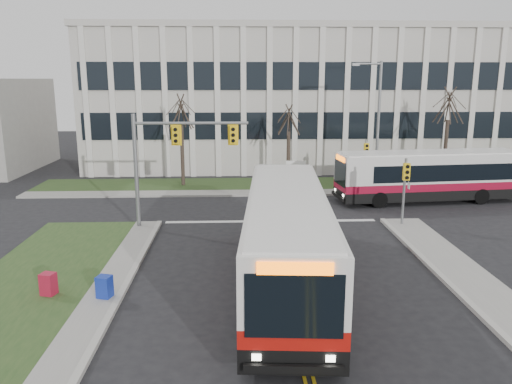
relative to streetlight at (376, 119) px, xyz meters
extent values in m
plane|color=black|center=(-8.03, -16.20, -5.19)|extent=(120.00, 120.00, 0.00)
cube|color=#9E9B93|center=(-15.03, -21.20, -5.12)|extent=(1.20, 26.00, 0.14)
cube|color=#9E9B93|center=(-3.03, -1.00, -5.12)|extent=(44.00, 1.60, 0.14)
cube|color=#2A451D|center=(-3.03, 1.80, -5.13)|extent=(44.00, 5.00, 0.12)
cube|color=#B3AEA5|center=(-3.03, 13.80, 0.81)|extent=(40.00, 16.00, 12.00)
cylinder|color=slate|center=(-15.33, -9.00, -2.09)|extent=(0.22, 0.22, 6.20)
cylinder|color=slate|center=(-12.33, -9.00, 0.51)|extent=(6.00, 0.16, 0.16)
cube|color=yellow|center=(-13.13, -9.15, -0.09)|extent=(0.34, 0.24, 0.92)
cube|color=yellow|center=(-10.13, -9.15, -0.09)|extent=(0.34, 0.24, 0.92)
cylinder|color=slate|center=(-0.83, -9.20, -3.29)|extent=(0.14, 0.14, 3.80)
cube|color=yellow|center=(-0.83, -9.40, -2.09)|extent=(0.34, 0.24, 0.92)
cylinder|color=slate|center=(-0.83, -0.70, -3.29)|extent=(0.14, 0.14, 3.80)
cube|color=yellow|center=(-0.83, -0.90, -2.09)|extent=(0.34, 0.24, 0.92)
cylinder|color=slate|center=(0.17, 0.00, -0.59)|extent=(0.20, 0.20, 9.20)
cylinder|color=slate|center=(-0.73, 0.00, 3.81)|extent=(1.80, 0.14, 0.14)
cube|color=slate|center=(-1.63, 0.00, 3.76)|extent=(0.50, 0.25, 0.18)
cylinder|color=slate|center=(-6.13, 1.30, -4.69)|extent=(0.08, 0.08, 1.00)
cylinder|color=slate|center=(-4.93, 1.30, -4.69)|extent=(0.08, 0.08, 1.00)
cube|color=white|center=(-5.53, 1.30, -3.99)|extent=(1.50, 0.12, 1.60)
cylinder|color=#42352B|center=(-14.03, 1.80, -2.88)|extent=(0.28, 0.28, 4.62)
cylinder|color=#42352B|center=(-6.03, 2.00, -3.15)|extent=(0.28, 0.28, 4.09)
cylinder|color=#42352B|center=(5.97, 1.80, -2.72)|extent=(0.28, 0.28, 4.95)
cube|color=#162D9B|center=(-14.83, -18.21, -4.72)|extent=(0.61, 0.57, 0.95)
cube|color=#A3152E|center=(-16.99, -17.85, -4.72)|extent=(0.60, 0.57, 0.95)
camera|label=1|loc=(-9.94, -35.43, 2.77)|focal=35.00mm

